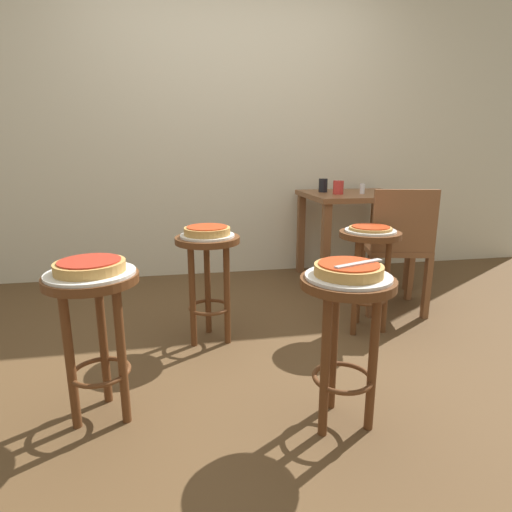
{
  "coord_description": "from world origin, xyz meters",
  "views": [
    {
      "loc": [
        -0.46,
        -2.08,
        1.09
      ],
      "look_at": [
        -0.07,
        -0.03,
        0.56
      ],
      "focal_mm": 29.46,
      "sensor_mm": 36.0,
      "label": 1
    }
  ],
  "objects_px": {
    "dining_table": "(354,209)",
    "wooden_chair": "(397,246)",
    "serving_plate_leftside": "(370,231)",
    "cup_near_edge": "(338,187)",
    "pizza_foreground": "(349,269)",
    "pizza_rear": "(207,231)",
    "stool_rear": "(208,265)",
    "cup_far_edge": "(323,185)",
    "serving_plate_middle": "(91,273)",
    "serving_plate_rear": "(207,236)",
    "pizza_leftside": "(371,228)",
    "stool_foreground": "(346,319)",
    "condiment_shaker": "(362,189)",
    "pizza_middle": "(90,266)",
    "pizza_server_knife": "(359,263)",
    "stool_middle": "(95,314)",
    "serving_plate_foreground": "(348,277)",
    "stool_leftside": "(369,259)"
  },
  "relations": [
    {
      "from": "dining_table",
      "to": "wooden_chair",
      "type": "bearing_deg",
      "value": -90.21
    },
    {
      "from": "serving_plate_leftside",
      "to": "cup_near_edge",
      "type": "height_order",
      "value": "cup_near_edge"
    },
    {
      "from": "pizza_foreground",
      "to": "pizza_rear",
      "type": "height_order",
      "value": "same"
    },
    {
      "from": "stool_rear",
      "to": "cup_far_edge",
      "type": "relative_size",
      "value": 5.55
    },
    {
      "from": "serving_plate_middle",
      "to": "serving_plate_rear",
      "type": "xyz_separation_m",
      "value": [
        0.5,
        0.65,
        0.0
      ]
    },
    {
      "from": "pizza_leftside",
      "to": "dining_table",
      "type": "relative_size",
      "value": 0.31
    },
    {
      "from": "stool_foreground",
      "to": "condiment_shaker",
      "type": "relative_size",
      "value": 7.71
    },
    {
      "from": "stool_rear",
      "to": "serving_plate_rear",
      "type": "distance_m",
      "value": 0.17
    },
    {
      "from": "pizza_middle",
      "to": "pizza_server_knife",
      "type": "bearing_deg",
      "value": -14.06
    },
    {
      "from": "stool_rear",
      "to": "wooden_chair",
      "type": "distance_m",
      "value": 1.3
    },
    {
      "from": "condiment_shaker",
      "to": "wooden_chair",
      "type": "bearing_deg",
      "value": -92.83
    },
    {
      "from": "cup_far_edge",
      "to": "pizza_leftside",
      "type": "bearing_deg",
      "value": -94.67
    },
    {
      "from": "serving_plate_rear",
      "to": "wooden_chair",
      "type": "distance_m",
      "value": 1.31
    },
    {
      "from": "pizza_leftside",
      "to": "stool_rear",
      "type": "xyz_separation_m",
      "value": [
        -0.95,
        0.03,
        -0.19
      ]
    },
    {
      "from": "pizza_rear",
      "to": "cup_near_edge",
      "type": "distance_m",
      "value": 1.43
    },
    {
      "from": "stool_foreground",
      "to": "cup_far_edge",
      "type": "height_order",
      "value": "cup_far_edge"
    },
    {
      "from": "stool_middle",
      "to": "wooden_chair",
      "type": "xyz_separation_m",
      "value": [
        1.78,
        0.87,
        0.01
      ]
    },
    {
      "from": "pizza_foreground",
      "to": "pizza_rear",
      "type": "distance_m",
      "value": 0.99
    },
    {
      "from": "serving_plate_middle",
      "to": "condiment_shaker",
      "type": "xyz_separation_m",
      "value": [
        1.81,
        1.54,
        0.16
      ]
    },
    {
      "from": "pizza_middle",
      "to": "cup_near_edge",
      "type": "relative_size",
      "value": 2.51
    },
    {
      "from": "serving_plate_foreground",
      "to": "pizza_foreground",
      "type": "relative_size",
      "value": 1.26
    },
    {
      "from": "pizza_middle",
      "to": "wooden_chair",
      "type": "distance_m",
      "value": 1.99
    },
    {
      "from": "stool_middle",
      "to": "serving_plate_rear",
      "type": "relative_size",
      "value": 2.06
    },
    {
      "from": "serving_plate_foreground",
      "to": "dining_table",
      "type": "relative_size",
      "value": 0.4
    },
    {
      "from": "serving_plate_foreground",
      "to": "serving_plate_rear",
      "type": "height_order",
      "value": "same"
    },
    {
      "from": "serving_plate_rear",
      "to": "condiment_shaker",
      "type": "relative_size",
      "value": 3.74
    },
    {
      "from": "stool_middle",
      "to": "wooden_chair",
      "type": "relative_size",
      "value": 0.73
    },
    {
      "from": "stool_middle",
      "to": "wooden_chair",
      "type": "distance_m",
      "value": 1.98
    },
    {
      "from": "pizza_leftside",
      "to": "wooden_chair",
      "type": "bearing_deg",
      "value": 37.78
    },
    {
      "from": "stool_foreground",
      "to": "pizza_rear",
      "type": "distance_m",
      "value": 1.01
    },
    {
      "from": "stool_leftside",
      "to": "dining_table",
      "type": "xyz_separation_m",
      "value": [
        0.33,
        0.99,
        0.16
      ]
    },
    {
      "from": "pizza_rear",
      "to": "condiment_shaker",
      "type": "height_order",
      "value": "condiment_shaker"
    },
    {
      "from": "stool_foreground",
      "to": "cup_near_edge",
      "type": "xyz_separation_m",
      "value": [
        0.65,
        1.77,
        0.34
      ]
    },
    {
      "from": "cup_near_edge",
      "to": "wooden_chair",
      "type": "height_order",
      "value": "cup_near_edge"
    },
    {
      "from": "serving_plate_leftside",
      "to": "cup_near_edge",
      "type": "xyz_separation_m",
      "value": [
        0.16,
        0.93,
        0.17
      ]
    },
    {
      "from": "serving_plate_leftside",
      "to": "cup_far_edge",
      "type": "xyz_separation_m",
      "value": [
        0.09,
        1.1,
        0.17
      ]
    },
    {
      "from": "stool_foreground",
      "to": "dining_table",
      "type": "distance_m",
      "value": 2.01
    },
    {
      "from": "serving_plate_foreground",
      "to": "pizza_rear",
      "type": "xyz_separation_m",
      "value": [
        -0.46,
        0.88,
        0.03
      ]
    },
    {
      "from": "serving_plate_middle",
      "to": "stool_leftside",
      "type": "distance_m",
      "value": 1.59
    },
    {
      "from": "pizza_server_knife",
      "to": "serving_plate_middle",
      "type": "bearing_deg",
      "value": 145.78
    },
    {
      "from": "stool_leftside",
      "to": "dining_table",
      "type": "bearing_deg",
      "value": 71.68
    },
    {
      "from": "serving_plate_foreground",
      "to": "serving_plate_middle",
      "type": "height_order",
      "value": "same"
    },
    {
      "from": "cup_far_edge",
      "to": "condiment_shaker",
      "type": "xyz_separation_m",
      "value": [
        0.27,
        -0.18,
        -0.02
      ]
    },
    {
      "from": "stool_foreground",
      "to": "pizza_foreground",
      "type": "bearing_deg",
      "value": 90.0
    },
    {
      "from": "stool_middle",
      "to": "pizza_leftside",
      "type": "height_order",
      "value": "pizza_leftside"
    },
    {
      "from": "serving_plate_middle",
      "to": "condiment_shaker",
      "type": "distance_m",
      "value": 2.38
    },
    {
      "from": "stool_middle",
      "to": "cup_far_edge",
      "type": "bearing_deg",
      "value": 48.06
    },
    {
      "from": "cup_near_edge",
      "to": "serving_plate_rear",
      "type": "bearing_deg",
      "value": -141.09
    },
    {
      "from": "stool_foreground",
      "to": "wooden_chair",
      "type": "bearing_deg",
      "value": 53.29
    },
    {
      "from": "stool_foreground",
      "to": "stool_rear",
      "type": "distance_m",
      "value": 0.99
    }
  ]
}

